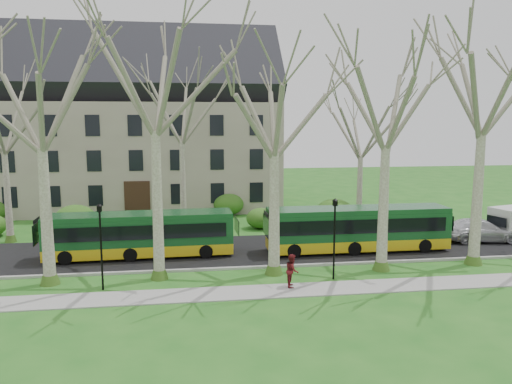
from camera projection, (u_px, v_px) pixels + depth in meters
ground at (221, 278)px, 26.94m from camera, size 120.00×120.00×0.00m
sidewalk at (224, 294)px, 24.48m from camera, size 70.00×2.00×0.06m
road at (215, 251)px, 32.32m from camera, size 80.00×8.00×0.06m
curb at (219, 269)px, 28.40m from camera, size 80.00×0.25×0.14m
building at (141, 124)px, 48.46m from camera, size 26.50×12.20×16.00m
tree_row_verge at (219, 148)px, 26.22m from camera, size 49.00×7.00×14.00m
tree_row_far at (191, 154)px, 36.67m from camera, size 33.00×7.00×12.00m
lamp_row at (221, 236)px, 25.59m from camera, size 36.22×0.22×4.30m
hedges at (150, 214)px, 39.87m from camera, size 30.60×8.60×2.00m
bus_lead at (140, 234)px, 30.82m from camera, size 11.35×2.68×2.82m
bus_follow at (358, 228)px, 32.24m from camera, size 11.71×2.48×2.92m
sedan at (481, 230)px, 34.82m from camera, size 5.57×2.75×1.56m
pedestrian_b at (292, 270)px, 25.33m from camera, size 0.79×0.94×1.69m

